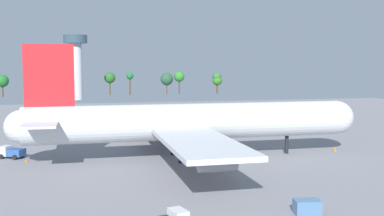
{
  "coord_description": "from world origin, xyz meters",
  "views": [
    {
      "loc": [
        -19.34,
        -79.91,
        16.92
      ],
      "look_at": [
        0.0,
        0.0,
        9.25
      ],
      "focal_mm": 42.51,
      "sensor_mm": 36.0,
      "label": 1
    }
  ],
  "objects": [
    {
      "name": "baggage_tug",
      "position": [
        -32.29,
        7.82,
        1.16
      ],
      "size": [
        5.03,
        4.1,
        2.21
      ],
      "color": "silver",
      "rests_on": "ground_plane"
    },
    {
      "name": "ground_plane",
      "position": [
        0.0,
        0.0,
        0.0
      ],
      "size": [
        259.62,
        259.62,
        0.0
      ],
      "primitive_type": "plane",
      "color": "gray"
    },
    {
      "name": "safety_cone_tail",
      "position": [
        -29.21,
        3.68,
        0.33
      ],
      "size": [
        0.46,
        0.46,
        0.66
      ],
      "primitive_type": "cone",
      "color": "orange",
      "rests_on": "ground_plane"
    },
    {
      "name": "cargo_airplane",
      "position": [
        -0.21,
        0.0,
        6.65
      ],
      "size": [
        64.91,
        60.41,
        20.57
      ],
      "color": "silver",
      "rests_on": "ground_plane"
    },
    {
      "name": "cargo_container_fore",
      "position": [
        5.41,
        -33.72,
        0.82
      ],
      "size": [
        3.17,
        2.26,
        1.63
      ],
      "color": "#4C729E",
      "rests_on": "ground_plane"
    },
    {
      "name": "safety_cone_nose",
      "position": [
        29.21,
        -0.08,
        0.39
      ],
      "size": [
        0.55,
        0.55,
        0.79
      ],
      "primitive_type": "cone",
      "color": "orange",
      "rests_on": "ground_plane"
    },
    {
      "name": "control_tower",
      "position": [
        -22.17,
        153.25,
        19.47
      ],
      "size": [
        11.53,
        11.53,
        32.02
      ],
      "color": "silver",
      "rests_on": "ground_plane"
    },
    {
      "name": "tree_line_backdrop",
      "position": [
        3.85,
        184.93,
        9.22
      ],
      "size": [
        134.45,
        7.51,
        13.56
      ],
      "color": "#51381E",
      "rests_on": "ground_plane"
    }
  ]
}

